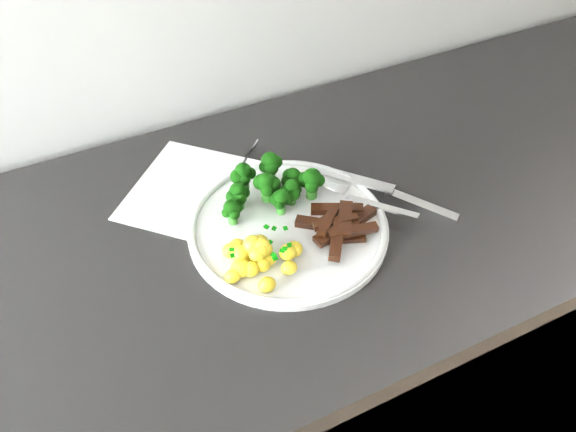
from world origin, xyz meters
The scene contains 8 objects.
counter centered at (0.01, 1.66, 0.46)m, with size 2.46×0.61×0.92m.
recipe_paper centered at (-0.17, 1.76, 0.92)m, with size 0.35×0.35×0.00m.
plate centered at (-0.11, 1.65, 0.93)m, with size 0.30×0.30×0.02m.
broccoli centered at (-0.10, 1.71, 0.97)m, with size 0.17×0.10×0.06m.
potatoes centered at (-0.18, 1.60, 0.95)m, with size 0.12×0.10×0.04m.
beef_strips centered at (-0.04, 1.61, 0.94)m, with size 0.12×0.12×0.03m.
fork centered at (0.02, 1.64, 0.94)m, with size 0.11×0.15×0.02m.
knife centered at (0.08, 1.63, 0.93)m, with size 0.16×0.21×0.03m.
Camera 1 is at (-0.37, 1.11, 1.55)m, focal length 36.22 mm.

